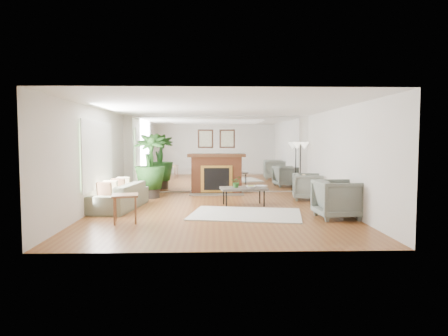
{
  "coord_description": "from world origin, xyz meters",
  "views": [
    {
      "loc": [
        -0.15,
        -9.48,
        1.71
      ],
      "look_at": [
        0.16,
        0.6,
        1.0
      ],
      "focal_mm": 32.0,
      "sensor_mm": 36.0,
      "label": 1
    }
  ],
  "objects_px": {
    "fireplace": "(217,173)",
    "sofa": "(119,196)",
    "armchair_front": "(338,199)",
    "potted_ficus": "(150,164)",
    "coffee_table": "(244,189)",
    "side_table": "(125,199)",
    "armchair_back": "(308,186)",
    "floor_lamp": "(301,150)"
  },
  "relations": [
    {
      "from": "side_table",
      "to": "potted_ficus",
      "type": "distance_m",
      "value": 3.6
    },
    {
      "from": "fireplace",
      "to": "coffee_table",
      "type": "distance_m",
      "value": 2.52
    },
    {
      "from": "fireplace",
      "to": "floor_lamp",
      "type": "xyz_separation_m",
      "value": [
        2.67,
        -0.16,
        0.74
      ]
    },
    {
      "from": "armchair_front",
      "to": "floor_lamp",
      "type": "bearing_deg",
      "value": -5.09
    },
    {
      "from": "sofa",
      "to": "floor_lamp",
      "type": "relative_size",
      "value": 1.32
    },
    {
      "from": "armchair_back",
      "to": "floor_lamp",
      "type": "distance_m",
      "value": 1.66
    },
    {
      "from": "armchair_front",
      "to": "floor_lamp",
      "type": "height_order",
      "value": "floor_lamp"
    },
    {
      "from": "coffee_table",
      "to": "potted_ficus",
      "type": "xyz_separation_m",
      "value": [
        -2.65,
        1.44,
        0.59
      ]
    },
    {
      "from": "armchair_back",
      "to": "armchair_front",
      "type": "xyz_separation_m",
      "value": [
        0.0,
        -2.73,
        0.04
      ]
    },
    {
      "from": "potted_ficus",
      "to": "armchair_front",
      "type": "bearing_deg",
      "value": -35.16
    },
    {
      "from": "armchair_back",
      "to": "armchair_front",
      "type": "relative_size",
      "value": 0.9
    },
    {
      "from": "floor_lamp",
      "to": "armchair_back",
      "type": "bearing_deg",
      "value": -93.04
    },
    {
      "from": "armchair_back",
      "to": "potted_ficus",
      "type": "height_order",
      "value": "potted_ficus"
    },
    {
      "from": "sofa",
      "to": "side_table",
      "type": "xyz_separation_m",
      "value": [
        0.51,
        -1.72,
        0.18
      ]
    },
    {
      "from": "side_table",
      "to": "armchair_back",
      "type": "bearing_deg",
      "value": 34.08
    },
    {
      "from": "side_table",
      "to": "sofa",
      "type": "bearing_deg",
      "value": 106.64
    },
    {
      "from": "coffee_table",
      "to": "fireplace",
      "type": "bearing_deg",
      "value": 105.72
    },
    {
      "from": "fireplace",
      "to": "armchair_front",
      "type": "distance_m",
      "value": 4.94
    },
    {
      "from": "sofa",
      "to": "potted_ficus",
      "type": "relative_size",
      "value": 1.14
    },
    {
      "from": "armchair_front",
      "to": "potted_ficus",
      "type": "height_order",
      "value": "potted_ficus"
    },
    {
      "from": "sofa",
      "to": "armchair_back",
      "type": "xyz_separation_m",
      "value": [
        5.05,
        1.35,
        0.06
      ]
    },
    {
      "from": "sofa",
      "to": "potted_ficus",
      "type": "xyz_separation_m",
      "value": [
        0.48,
        1.85,
        0.7
      ]
    },
    {
      "from": "fireplace",
      "to": "side_table",
      "type": "xyz_separation_m",
      "value": [
        -1.94,
        -4.54,
        -0.16
      ]
    },
    {
      "from": "coffee_table",
      "to": "floor_lamp",
      "type": "relative_size",
      "value": 0.76
    },
    {
      "from": "armchair_back",
      "to": "floor_lamp",
      "type": "height_order",
      "value": "floor_lamp"
    },
    {
      "from": "sofa",
      "to": "floor_lamp",
      "type": "xyz_separation_m",
      "value": [
        5.12,
        2.66,
        1.09
      ]
    },
    {
      "from": "potted_ficus",
      "to": "armchair_back",
      "type": "bearing_deg",
      "value": -6.15
    },
    {
      "from": "coffee_table",
      "to": "sofa",
      "type": "xyz_separation_m",
      "value": [
        -3.13,
        -0.41,
        -0.12
      ]
    },
    {
      "from": "side_table",
      "to": "fireplace",
      "type": "bearing_deg",
      "value": 66.88
    },
    {
      "from": "armchair_back",
      "to": "potted_ficus",
      "type": "distance_m",
      "value": 4.64
    },
    {
      "from": "sofa",
      "to": "armchair_front",
      "type": "xyz_separation_m",
      "value": [
        5.05,
        -1.37,
        0.11
      ]
    },
    {
      "from": "side_table",
      "to": "armchair_front",
      "type": "bearing_deg",
      "value": 4.32
    },
    {
      "from": "potted_ficus",
      "to": "floor_lamp",
      "type": "xyz_separation_m",
      "value": [
        4.64,
        0.82,
        0.38
      ]
    },
    {
      "from": "fireplace",
      "to": "sofa",
      "type": "xyz_separation_m",
      "value": [
        -2.45,
        -2.82,
        -0.34
      ]
    },
    {
      "from": "armchair_back",
      "to": "side_table",
      "type": "bearing_deg",
      "value": 133.15
    },
    {
      "from": "sofa",
      "to": "armchair_back",
      "type": "relative_size",
      "value": 2.6
    },
    {
      "from": "armchair_back",
      "to": "armchair_front",
      "type": "bearing_deg",
      "value": -170.93
    },
    {
      "from": "coffee_table",
      "to": "armchair_front",
      "type": "relative_size",
      "value": 1.34
    },
    {
      "from": "side_table",
      "to": "potted_ficus",
      "type": "relative_size",
      "value": 0.32
    },
    {
      "from": "fireplace",
      "to": "sofa",
      "type": "relative_size",
      "value": 0.94
    },
    {
      "from": "side_table",
      "to": "potted_ficus",
      "type": "height_order",
      "value": "potted_ficus"
    },
    {
      "from": "armchair_back",
      "to": "armchair_front",
      "type": "distance_m",
      "value": 2.73
    }
  ]
}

